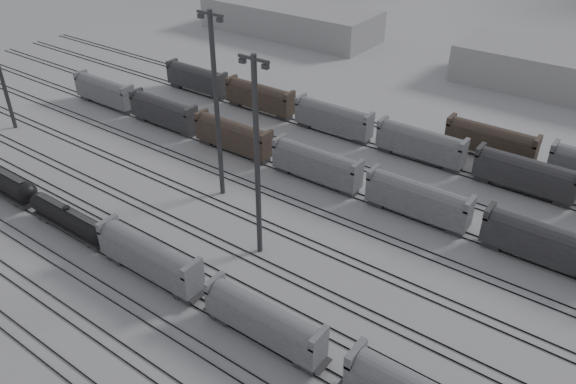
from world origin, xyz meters
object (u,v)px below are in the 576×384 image
Objects in this scene: hopper_car_a at (149,256)px; hopper_car_b at (264,319)px; light_mast_c at (257,157)px; tank_car_b at (69,218)px.

hopper_car_b is at bearing 0.00° from hopper_car_a.
hopper_car_b is 19.06m from light_mast_c.
hopper_car_a is 17.50m from hopper_car_b.
tank_car_b is 33.59m from hopper_car_b.
light_mast_c reaches higher than hopper_car_a.
light_mast_c reaches higher than hopper_car_b.
hopper_car_b is 0.54× the size of light_mast_c.
tank_car_b is at bearing 180.00° from hopper_car_b.
hopper_car_a is 0.58× the size of light_mast_c.
tank_car_b is 0.61× the size of light_mast_c.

